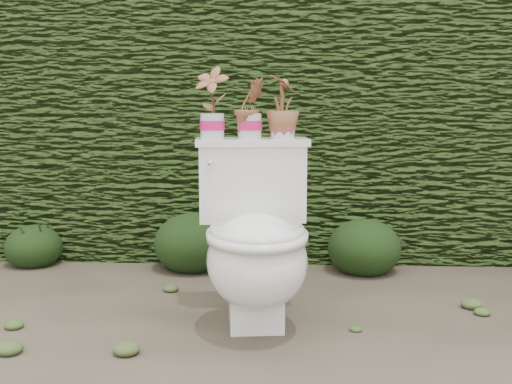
{
  "coord_description": "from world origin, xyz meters",
  "views": [
    {
      "loc": [
        -0.05,
        -2.49,
        0.96
      ],
      "look_at": [
        -0.17,
        0.25,
        0.55
      ],
      "focal_mm": 45.0,
      "sensor_mm": 36.0,
      "label": 1
    }
  ],
  "objects_px": {
    "potted_plant_center": "(250,110)",
    "potted_plant_right": "(283,108)",
    "toilet": "(256,243)",
    "potted_plant_left": "(212,104)"
  },
  "relations": [
    {
      "from": "toilet",
      "to": "potted_plant_center",
      "type": "distance_m",
      "value": 0.6
    },
    {
      "from": "potted_plant_center",
      "to": "potted_plant_right",
      "type": "xyz_separation_m",
      "value": [
        0.15,
        0.02,
        0.01
      ]
    },
    {
      "from": "toilet",
      "to": "potted_plant_left",
      "type": "bearing_deg",
      "value": 126.22
    },
    {
      "from": "potted_plant_center",
      "to": "potted_plant_right",
      "type": "relative_size",
      "value": 0.95
    },
    {
      "from": "toilet",
      "to": "potted_plant_center",
      "type": "xyz_separation_m",
      "value": [
        -0.04,
        0.24,
        0.55
      ]
    },
    {
      "from": "toilet",
      "to": "potted_plant_left",
      "type": "relative_size",
      "value": 2.57
    },
    {
      "from": "toilet",
      "to": "potted_plant_right",
      "type": "height_order",
      "value": "potted_plant_right"
    },
    {
      "from": "potted_plant_left",
      "to": "potted_plant_center",
      "type": "xyz_separation_m",
      "value": [
        0.16,
        0.02,
        -0.03
      ]
    },
    {
      "from": "potted_plant_left",
      "to": "potted_plant_right",
      "type": "bearing_deg",
      "value": 29.56
    },
    {
      "from": "toilet",
      "to": "potted_plant_left",
      "type": "height_order",
      "value": "potted_plant_left"
    }
  ]
}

